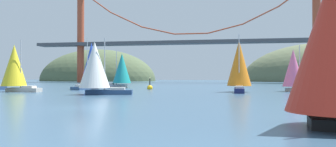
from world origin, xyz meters
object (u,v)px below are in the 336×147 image
sailboat_blue_spinnaker (91,65)px  sailboat_orange_sail (239,65)px  channel_buoy (150,87)px  sailboat_teal_sail (121,70)px  sailboat_white_mainsail (96,66)px  sailboat_yellow_sail (15,67)px  sailboat_pink_spinnaker (294,69)px

sailboat_blue_spinnaker → sailboat_orange_sail: bearing=-14.2°
sailboat_orange_sail → sailboat_blue_spinnaker: bearing=165.8°
sailboat_orange_sail → channel_buoy: sailboat_orange_sail is taller
sailboat_orange_sail → sailboat_teal_sail: bearing=151.6°
sailboat_orange_sail → sailboat_teal_sail: (-24.77, 13.41, -0.45)m
sailboat_white_mainsail → sailboat_yellow_sail: bearing=162.9°
sailboat_pink_spinnaker → sailboat_orange_sail: size_ratio=0.85×
sailboat_teal_sail → channel_buoy: bearing=-36.9°
sailboat_yellow_sail → sailboat_blue_spinnaker: 15.08m
sailboat_pink_spinnaker → sailboat_teal_sail: sailboat_teal_sail is taller
sailboat_pink_spinnaker → sailboat_white_mainsail: bearing=-155.0°
sailboat_pink_spinnaker → sailboat_teal_sail: bearing=163.9°
sailboat_pink_spinnaker → sailboat_teal_sail: 35.56m
sailboat_white_mainsail → sailboat_pink_spinnaker: bearing=25.0°
sailboat_orange_sail → sailboat_blue_spinnaker: (-29.24, 7.40, 0.40)m
sailboat_yellow_sail → sailboat_orange_sail: sailboat_orange_sail is taller
sailboat_orange_sail → sailboat_white_mainsail: bearing=-153.1°
sailboat_blue_spinnaker → sailboat_teal_sail: bearing=53.4°
channel_buoy → sailboat_orange_sail: bearing=-23.9°
sailboat_yellow_sail → sailboat_pink_spinnaker: size_ratio=1.09×
sailboat_yellow_sail → channel_buoy: size_ratio=3.30×
sailboat_white_mainsail → channel_buoy: bearing=78.1°
sailboat_teal_sail → sailboat_white_mainsail: (4.11, -23.88, -0.04)m
sailboat_orange_sail → channel_buoy: (-16.87, 7.48, -4.16)m
sailboat_pink_spinnaker → channel_buoy: sailboat_pink_spinnaker is taller
sailboat_yellow_sail → sailboat_orange_sail: 37.63m
sailboat_blue_spinnaker → channel_buoy: size_ratio=3.89×
sailboat_pink_spinnaker → sailboat_teal_sail: (-34.17, 9.87, 0.31)m
sailboat_yellow_sail → sailboat_teal_sail: 22.54m
sailboat_teal_sail → sailboat_blue_spinnaker: (-4.46, -6.02, 0.84)m
sailboat_pink_spinnaker → sailboat_white_mainsail: 33.16m
sailboat_orange_sail → sailboat_white_mainsail: 23.17m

